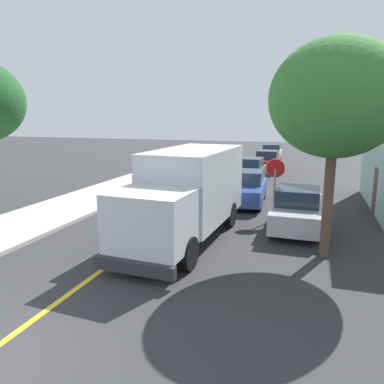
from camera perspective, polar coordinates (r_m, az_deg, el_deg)
name	(u,v)px	position (r m, az deg, el deg)	size (l,w,h in m)	color
centre_line_yellow	(170,220)	(15.78, -3.48, -4.42)	(0.16, 56.00, 0.01)	gold
box_truck	(187,191)	(13.05, -0.73, 0.13)	(2.78, 7.30, 3.20)	silver
parked_car_near	(246,188)	(18.82, 8.38, 0.60)	(2.01, 4.48, 1.67)	#2D4793
parked_car_mid	(249,171)	(24.57, 8.85, 3.19)	(1.98, 4.47, 1.67)	#4C564C
parked_car_far	(267,162)	(30.04, 11.58, 4.64)	(1.89, 4.44, 1.67)	maroon
parked_car_furthest	(271,153)	(36.83, 12.23, 5.89)	(1.93, 4.45, 1.67)	#B7B7BC
parked_van_across	(297,209)	(15.01, 16.02, -2.60)	(1.86, 4.42, 1.67)	#B7B7BC
stop_sign	(275,178)	(15.76, 12.76, 2.19)	(0.80, 0.10, 2.65)	gray
street_tree_far_side	(336,99)	(11.89, 21.43, 13.30)	(3.91, 3.91, 6.66)	brown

